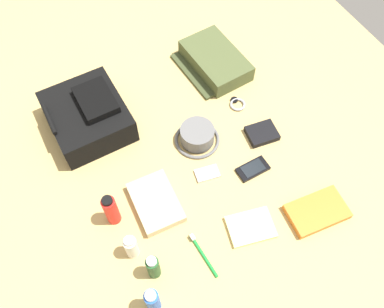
{
  "coord_description": "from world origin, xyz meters",
  "views": [
    {
      "loc": [
        -0.66,
        0.35,
        1.29
      ],
      "look_at": [
        0.0,
        0.0,
        0.04
      ],
      "focal_mm": 38.37,
      "sensor_mm": 36.0,
      "label": 1
    }
  ],
  "objects_px": {
    "notepad": "(251,227)",
    "toothpaste_tube": "(131,247)",
    "bucket_hat": "(197,136)",
    "paperback_novel": "(317,212)",
    "deodorant_spray": "(153,301)",
    "toothbrush": "(202,252)",
    "folded_towel": "(156,203)",
    "toiletry_pouch": "(214,61)",
    "media_player": "(207,173)",
    "wristwatch": "(237,104)",
    "cell_phone": "(253,169)",
    "wallet": "(262,133)",
    "shampoo_bottle": "(153,267)",
    "backpack": "(88,116)",
    "sunscreen_spray": "(111,210)"
  },
  "relations": [
    {
      "from": "deodorant_spray",
      "to": "paperback_novel",
      "type": "distance_m",
      "value": 0.61
    },
    {
      "from": "bucket_hat",
      "to": "media_player",
      "type": "bearing_deg",
      "value": 165.88
    },
    {
      "from": "notepad",
      "to": "shampoo_bottle",
      "type": "bearing_deg",
      "value": 100.12
    },
    {
      "from": "sunscreen_spray",
      "to": "cell_phone",
      "type": "bearing_deg",
      "value": -96.58
    },
    {
      "from": "shampoo_bottle",
      "to": "backpack",
      "type": "bearing_deg",
      "value": -2.32
    },
    {
      "from": "backpack",
      "to": "deodorant_spray",
      "type": "bearing_deg",
      "value": 174.52
    },
    {
      "from": "paperback_novel",
      "to": "deodorant_spray",
      "type": "bearing_deg",
      "value": 91.45
    },
    {
      "from": "backpack",
      "to": "paperback_novel",
      "type": "xyz_separation_m",
      "value": [
        -0.7,
        -0.54,
        -0.05
      ]
    },
    {
      "from": "bucket_hat",
      "to": "toothbrush",
      "type": "distance_m",
      "value": 0.43
    },
    {
      "from": "shampoo_bottle",
      "to": "toiletry_pouch",
      "type": "bearing_deg",
      "value": -41.63
    },
    {
      "from": "paperback_novel",
      "to": "wallet",
      "type": "height_order",
      "value": "paperback_novel"
    },
    {
      "from": "sunscreen_spray",
      "to": "cell_phone",
      "type": "height_order",
      "value": "sunscreen_spray"
    },
    {
      "from": "deodorant_spray",
      "to": "sunscreen_spray",
      "type": "height_order",
      "value": "sunscreen_spray"
    },
    {
      "from": "backpack",
      "to": "shampoo_bottle",
      "type": "relative_size",
      "value": 2.43
    },
    {
      "from": "backpack",
      "to": "shampoo_bottle",
      "type": "xyz_separation_m",
      "value": [
        -0.62,
        0.03,
        -0.0
      ]
    },
    {
      "from": "deodorant_spray",
      "to": "toothpaste_tube",
      "type": "height_order",
      "value": "deodorant_spray"
    },
    {
      "from": "toothpaste_tube",
      "to": "paperback_novel",
      "type": "distance_m",
      "value": 0.63
    },
    {
      "from": "toiletry_pouch",
      "to": "deodorant_spray",
      "type": "relative_size",
      "value": 2.05
    },
    {
      "from": "deodorant_spray",
      "to": "notepad",
      "type": "relative_size",
      "value": 1.0
    },
    {
      "from": "shampoo_bottle",
      "to": "toothpaste_tube",
      "type": "xyz_separation_m",
      "value": [
        0.09,
        0.03,
        -0.01
      ]
    },
    {
      "from": "bucket_hat",
      "to": "paperback_novel",
      "type": "height_order",
      "value": "bucket_hat"
    },
    {
      "from": "toothpaste_tube",
      "to": "notepad",
      "type": "xyz_separation_m",
      "value": [
        -0.11,
        -0.38,
        -0.05
      ]
    },
    {
      "from": "cell_phone",
      "to": "toothbrush",
      "type": "relative_size",
      "value": 0.72
    },
    {
      "from": "deodorant_spray",
      "to": "wallet",
      "type": "distance_m",
      "value": 0.72
    },
    {
      "from": "toothpaste_tube",
      "to": "backpack",
      "type": "bearing_deg",
      "value": -6.3
    },
    {
      "from": "wristwatch",
      "to": "wallet",
      "type": "bearing_deg",
      "value": -177.65
    },
    {
      "from": "paperback_novel",
      "to": "bucket_hat",
      "type": "bearing_deg",
      "value": 25.93
    },
    {
      "from": "notepad",
      "to": "toothpaste_tube",
      "type": "bearing_deg",
      "value": 86.99
    },
    {
      "from": "backpack",
      "to": "toothpaste_tube",
      "type": "distance_m",
      "value": 0.54
    },
    {
      "from": "paperback_novel",
      "to": "wallet",
      "type": "xyz_separation_m",
      "value": [
        0.35,
        -0.01,
        0.0
      ]
    },
    {
      "from": "sunscreen_spray",
      "to": "media_player",
      "type": "bearing_deg",
      "value": -89.67
    },
    {
      "from": "bucket_hat",
      "to": "wristwatch",
      "type": "bearing_deg",
      "value": -71.54
    },
    {
      "from": "paperback_novel",
      "to": "toothbrush",
      "type": "height_order",
      "value": "paperback_novel"
    },
    {
      "from": "toiletry_pouch",
      "to": "bucket_hat",
      "type": "xyz_separation_m",
      "value": [
        -0.29,
        0.24,
        -0.0
      ]
    },
    {
      "from": "toothpaste_tube",
      "to": "toiletry_pouch",
      "type": "bearing_deg",
      "value": -47.43
    },
    {
      "from": "wristwatch",
      "to": "wallet",
      "type": "distance_m",
      "value": 0.17
    },
    {
      "from": "bucket_hat",
      "to": "notepad",
      "type": "xyz_separation_m",
      "value": [
        -0.39,
        0.01,
        -0.02
      ]
    },
    {
      "from": "media_player",
      "to": "toothbrush",
      "type": "xyz_separation_m",
      "value": [
        -0.24,
        0.16,
        0.0
      ]
    },
    {
      "from": "wristwatch",
      "to": "wallet",
      "type": "height_order",
      "value": "wallet"
    },
    {
      "from": "media_player",
      "to": "wristwatch",
      "type": "bearing_deg",
      "value": -49.67
    },
    {
      "from": "bucket_hat",
      "to": "wallet",
      "type": "distance_m",
      "value": 0.25
    },
    {
      "from": "shampoo_bottle",
      "to": "wristwatch",
      "type": "relative_size",
      "value": 1.8
    },
    {
      "from": "toothbrush",
      "to": "folded_towel",
      "type": "relative_size",
      "value": 0.81
    },
    {
      "from": "wallet",
      "to": "wristwatch",
      "type": "bearing_deg",
      "value": 10.06
    },
    {
      "from": "toothpaste_tube",
      "to": "wristwatch",
      "type": "bearing_deg",
      "value": -59.59
    },
    {
      "from": "backpack",
      "to": "shampoo_bottle",
      "type": "height_order",
      "value": "backpack"
    },
    {
      "from": "toiletry_pouch",
      "to": "paperback_novel",
      "type": "bearing_deg",
      "value": 178.47
    },
    {
      "from": "wristwatch",
      "to": "folded_towel",
      "type": "relative_size",
      "value": 0.36
    },
    {
      "from": "bucket_hat",
      "to": "media_player",
      "type": "distance_m",
      "value": 0.15
    },
    {
      "from": "cell_phone",
      "to": "folded_towel",
      "type": "distance_m",
      "value": 0.37
    }
  ]
}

